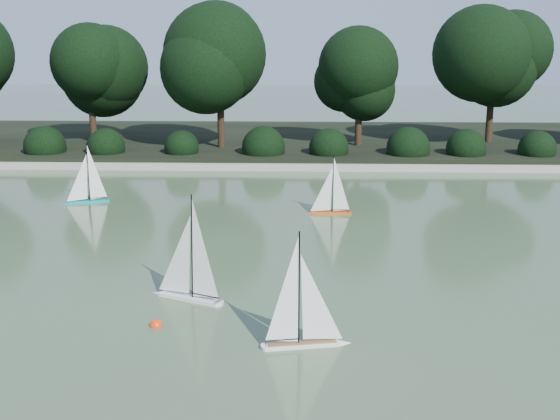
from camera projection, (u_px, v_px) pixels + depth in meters
The scene contains 10 objects.
ground at pixel (348, 293), 9.81m from camera, with size 80.00×80.00×0.00m, color #384D2E.
pond_coping at pixel (327, 167), 18.51m from camera, with size 40.00×0.35×0.18m, color gray.
far_bank at pixel (322, 142), 22.37m from camera, with size 40.00×8.00×0.30m, color black.
tree_line at pixel (368, 65), 20.21m from camera, with size 26.31×3.93×4.39m.
shrub_hedge at pixel (326, 148), 19.29m from camera, with size 29.10×1.10×1.10m.
sailboat_white_a at pixel (184, 282), 9.56m from camera, with size 1.10×0.62×1.57m.
sailboat_white_b at pixel (309, 327), 8.12m from camera, with size 1.09×0.36×1.48m.
sailboat_orange at pixel (327, 204), 14.07m from camera, with size 0.93×0.18×1.27m.
sailboat_teal at pixel (84, 193), 14.97m from camera, with size 0.98×0.50×1.37m.
race_buoy at pixel (156, 326), 8.73m from camera, with size 0.17×0.17×0.17m, color #FB360D.
Camera 1 is at (-0.67, -9.25, 3.55)m, focal length 45.00 mm.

